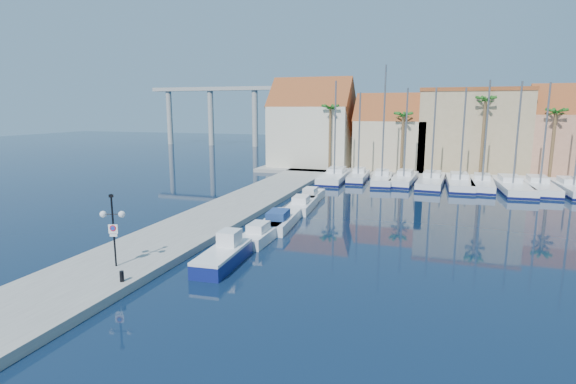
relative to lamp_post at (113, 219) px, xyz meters
The scene contains 29 objects.
ground 9.08m from the lamp_post, ahead, with size 260.00×260.00×0.00m, color black.
quay_west 14.48m from the lamp_post, 92.21° to the left, with size 6.00×77.00×0.50m, color gray.
shore_north 52.13m from the lamp_post, 69.23° to the left, with size 54.00×16.00×0.50m, color gray.
lamp_post is the anchor object (origin of this frame).
bollard 3.58m from the lamp_post, 44.68° to the right, with size 0.23×0.23×0.57m, color black.
fishing_boat 6.64m from the lamp_post, 33.57° to the left, with size 2.09×5.49×1.89m.
motorboat_west_0 10.62m from the lamp_post, 58.70° to the left, with size 1.69×5.22×1.40m.
motorboat_west_1 14.19m from the lamp_post, 67.43° to the left, with size 2.57×6.58×1.40m.
motorboat_west_2 20.06m from the lamp_post, 74.40° to the left, with size 2.31×5.99×1.40m.
motorboat_west_3 24.21m from the lamp_post, 77.96° to the left, with size 1.77×5.30×1.40m.
sailboat_0 37.23m from the lamp_post, 82.94° to the left, with size 3.30×11.19×12.65m.
sailboat_1 38.60m from the lamp_post, 78.82° to the left, with size 2.42×8.16×11.23m.
sailboat_2 38.19m from the lamp_post, 73.85° to the left, with size 3.08×9.14×14.40m.
sailboat_3 39.77m from the lamp_post, 70.44° to the left, with size 3.18×9.63×11.70m.
sailboat_4 40.52m from the lamp_post, 65.85° to the left, with size 3.53×10.92×11.67m.
sailboat_5 41.74m from the lamp_post, 61.72° to the left, with size 3.05×10.67×11.61m.
sailboat_6 42.87m from the lamp_post, 58.73° to the left, with size 3.05×9.83×12.41m.
sailboat_7 44.16m from the lamp_post, 54.98° to the left, with size 3.79×11.77×12.19m.
sailboat_8 46.49m from the lamp_post, 52.55° to the left, with size 2.87×10.78×12.06m.
sailboat_9 48.30m from the lamp_post, 49.34° to the left, with size 3.16×10.50×13.94m.
building_0 47.80m from the lamp_post, 91.86° to the left, with size 12.30×9.00×13.50m.
building_1 48.84m from the lamp_post, 77.63° to the left, with size 10.30×8.00×11.00m.
building_2 53.27m from the lamp_post, 66.21° to the left, with size 14.20×10.20×11.50m.
building_3 58.29m from the lamp_post, 54.93° to the left, with size 10.30×8.00×12.00m.
palm_0 43.13m from the lamp_post, 86.71° to the left, with size 2.60×2.60×10.15m.
palm_1 44.71m from the lamp_post, 73.73° to the left, with size 2.60×2.60×9.15m.
palm_2 48.68m from the lamp_post, 62.24° to the left, with size 2.60×2.60×11.15m.
palm_3 52.69m from the lamp_post, 54.48° to the left, with size 2.60×2.60×9.65m.
viaduct 88.43m from the lamp_post, 110.32° to the left, with size 48.00×2.20×14.45m.
Camera 1 is at (8.44, -20.62, 9.32)m, focal length 28.00 mm.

